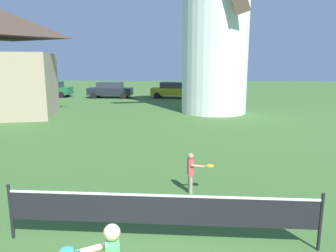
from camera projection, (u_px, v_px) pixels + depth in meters
The scene contains 7 objects.
windmill at pixel (216, 7), 20.68m from camera, with size 8.41×5.15×14.50m.
tennis_net at pixel (160, 210), 5.79m from camera, with size 5.83×0.06×1.10m.
player_far at pixel (192, 170), 8.17m from camera, with size 0.71×0.37×1.07m.
parked_car_green at pixel (50, 89), 32.10m from camera, with size 4.25×1.93×1.56m.
parked_car_black at pixel (110, 90), 31.20m from camera, with size 4.34×1.90×1.56m.
parked_car_mustard at pixel (173, 90), 31.08m from camera, with size 4.29×2.16×1.56m.
chapel at pixel (0, 65), 19.44m from camera, with size 7.25×6.04×7.60m.
Camera 1 is at (1.00, -3.13, 3.34)m, focal length 33.55 mm.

